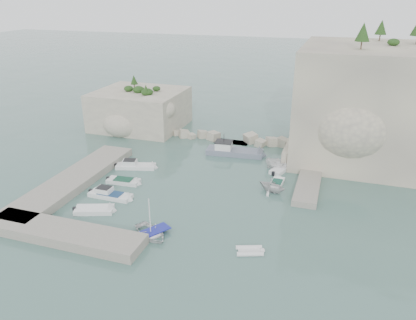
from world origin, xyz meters
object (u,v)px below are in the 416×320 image
(tender_east_b, at_px, (276,186))
(motorboat_e, at_px, (95,212))
(inflatable_dinghy, at_px, (249,252))
(motorboat_c, at_px, (124,183))
(work_boat, at_px, (235,154))
(motorboat_d, at_px, (111,197))
(tender_east_a, at_px, (272,191))
(motorboat_a, at_px, (136,168))
(tender_east_d, at_px, (281,169))
(tender_east_c, at_px, (281,170))
(rowboat, at_px, (151,236))

(tender_east_b, bearing_deg, motorboat_e, 127.39)
(inflatable_dinghy, bearing_deg, tender_east_b, 69.94)
(motorboat_c, height_order, work_boat, work_boat)
(motorboat_d, bearing_deg, tender_east_b, 27.79)
(tender_east_a, relative_size, work_boat, 0.38)
(motorboat_d, xyz_separation_m, motorboat_a, (-1.31, 9.37, 0.00))
(motorboat_a, bearing_deg, motorboat_d, -97.61)
(tender_east_b, bearing_deg, tender_east_d, 4.64)
(inflatable_dinghy, xyz_separation_m, work_boat, (-8.25, 25.28, 0.00))
(motorboat_a, bearing_deg, motorboat_c, -96.59)
(tender_east_c, bearing_deg, motorboat_d, 148.21)
(tender_east_a, distance_m, tender_east_b, 1.80)
(motorboat_d, xyz_separation_m, tender_east_b, (19.57, 9.88, 0.00))
(motorboat_d, distance_m, tender_east_a, 20.88)
(motorboat_e, bearing_deg, motorboat_d, 71.70)
(inflatable_dinghy, xyz_separation_m, tender_east_d, (-0.16, 21.74, 0.00))
(rowboat, distance_m, tender_east_d, 24.55)
(motorboat_e, relative_size, tender_east_b, 1.10)
(tender_east_b, xyz_separation_m, tender_east_c, (-0.17, 5.44, 0.00))
(work_boat, bearing_deg, motorboat_c, -133.54)
(tender_east_b, xyz_separation_m, work_boat, (-8.33, 9.41, 0.00))
(rowboat, bearing_deg, motorboat_a, 65.16)
(rowboat, xyz_separation_m, tender_east_a, (10.48, 14.52, 0.00))
(inflatable_dinghy, relative_size, tender_east_a, 0.77)
(motorboat_e, bearing_deg, rowboat, -36.36)
(inflatable_dinghy, height_order, tender_east_d, tender_east_d)
(inflatable_dinghy, height_order, tender_east_c, tender_east_c)
(inflatable_dinghy, bearing_deg, tender_east_d, 70.68)
(rowboat, xyz_separation_m, inflatable_dinghy, (10.72, 0.42, 0.00))
(motorboat_d, bearing_deg, tender_east_d, 40.20)
(tender_east_a, relative_size, tender_east_d, 0.79)
(motorboat_e, height_order, motorboat_a, motorboat_a)
(tender_east_a, distance_m, tender_east_d, 7.64)
(tender_east_b, bearing_deg, motorboat_c, 107.89)
(motorboat_e, relative_size, tender_east_d, 1.03)
(tender_east_a, bearing_deg, tender_east_d, 19.67)
(tender_east_d, height_order, work_boat, work_boat)
(work_boat, bearing_deg, tender_east_c, -31.51)
(motorboat_d, xyz_separation_m, tender_east_a, (19.24, 8.12, 0.00))
(tender_east_c, bearing_deg, tender_east_d, 29.84)
(tender_east_a, bearing_deg, motorboat_a, 106.82)
(motorboat_a, xyz_separation_m, tender_east_a, (20.55, -1.25, 0.00))
(motorboat_e, bearing_deg, inflatable_dinghy, -26.18)
(tender_east_b, bearing_deg, motorboat_d, 118.99)
(motorboat_c, bearing_deg, rowboat, -53.11)
(motorboat_e, relative_size, motorboat_a, 0.77)
(motorboat_a, distance_m, tender_east_a, 20.59)
(motorboat_a, xyz_separation_m, tender_east_b, (20.89, 0.51, 0.00))
(motorboat_d, bearing_deg, motorboat_e, -87.43)
(rowboat, bearing_deg, work_boat, 27.10)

